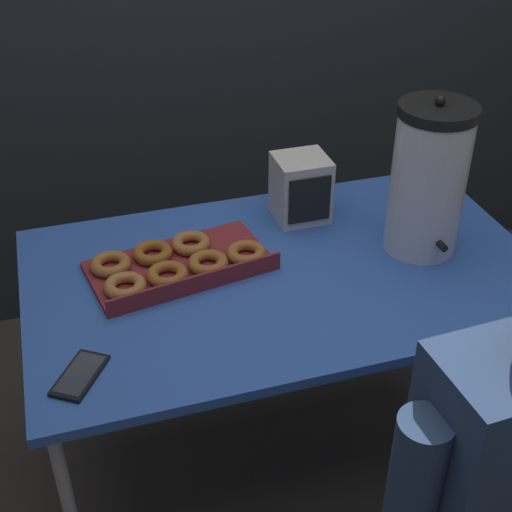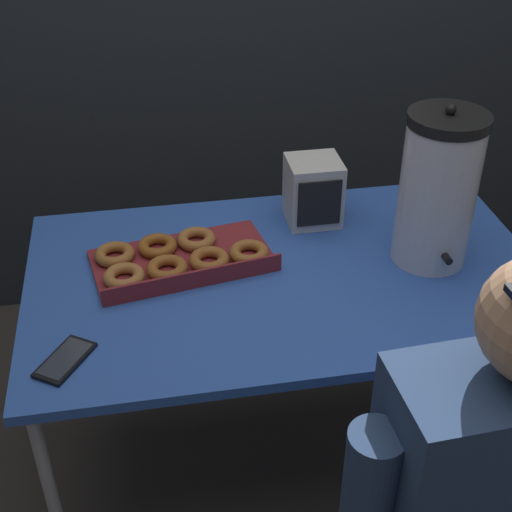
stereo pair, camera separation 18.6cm
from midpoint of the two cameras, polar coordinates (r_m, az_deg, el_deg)
ground_plane at (r=2.42m, az=4.23°, el=-15.85°), size 12.00×12.00×0.00m
folding_table at (r=1.94m, az=5.09°, el=-2.44°), size 1.37×0.82×0.74m
donut_box at (r=1.92m, az=-3.48°, el=-0.30°), size 0.52×0.33×0.05m
coffee_urn at (r=1.94m, az=17.04°, el=5.02°), size 0.21×0.23×0.45m
cell_phone at (r=1.66m, az=-11.95°, el=-8.27°), size 0.15×0.17×0.01m
space_heater at (r=2.10m, az=7.16°, el=5.10°), size 0.15×0.15×0.19m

